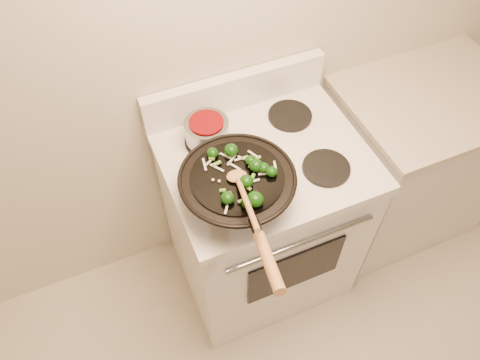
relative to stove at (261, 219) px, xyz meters
name	(u,v)px	position (x,y,z in m)	size (l,w,h in m)	color
stove	(261,219)	(0.00, 0.00, 0.00)	(0.78, 0.67, 1.08)	white
counter_unit	(408,162)	(0.84, 0.03, -0.01)	(0.79, 0.62, 0.91)	silver
wok	(238,187)	(-0.18, -0.16, 0.53)	(0.40, 0.66, 0.22)	black
stirfry	(246,178)	(-0.16, -0.18, 0.60)	(0.24, 0.29, 0.05)	#0D3408
wooden_spoon	(242,190)	(-0.20, -0.24, 0.62)	(0.10, 0.32, 0.12)	#B17845
saucepan	(207,131)	(-0.18, 0.15, 0.51)	(0.17, 0.27, 0.10)	gray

